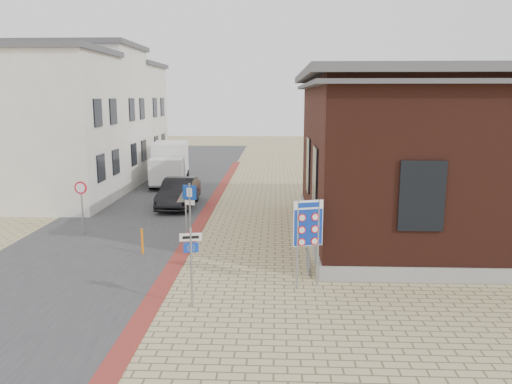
% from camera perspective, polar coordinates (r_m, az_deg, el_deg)
% --- Properties ---
extents(ground, '(120.00, 120.00, 0.00)m').
position_cam_1_polar(ground, '(15.43, -3.56, -11.26)').
color(ground, tan).
rests_on(ground, ground).
extents(road_strip, '(7.00, 60.00, 0.02)m').
position_cam_1_polar(road_strip, '(30.60, -10.97, -0.25)').
color(road_strip, '#38383A').
rests_on(road_strip, ground).
extents(curb_strip, '(0.60, 40.00, 0.02)m').
position_cam_1_polar(curb_strip, '(25.14, -5.78, -2.50)').
color(curb_strip, maroon).
rests_on(curb_strip, ground).
extents(brick_building, '(13.00, 13.00, 6.80)m').
position_cam_1_polar(brick_building, '(22.61, 21.69, 4.21)').
color(brick_building, gray).
rests_on(brick_building, ground).
extents(townhouse_near, '(7.40, 6.40, 8.30)m').
position_cam_1_polar(townhouse_near, '(29.09, -23.32, 6.76)').
color(townhouse_near, silver).
rests_on(townhouse_near, ground).
extents(townhouse_mid, '(7.40, 6.40, 9.10)m').
position_cam_1_polar(townhouse_mid, '(34.58, -19.09, 8.23)').
color(townhouse_mid, silver).
rests_on(townhouse_mid, ground).
extents(townhouse_far, '(7.40, 6.40, 8.30)m').
position_cam_1_polar(townhouse_far, '(40.24, -15.95, 8.13)').
color(townhouse_far, silver).
rests_on(townhouse_far, ground).
extents(bike_rack, '(0.08, 1.80, 0.60)m').
position_cam_1_polar(bike_rack, '(17.36, 6.00, -7.82)').
color(bike_rack, slate).
rests_on(bike_rack, ground).
extents(sedan, '(1.68, 4.62, 1.51)m').
position_cam_1_polar(sedan, '(26.90, -8.82, -0.08)').
color(sedan, black).
rests_on(sedan, ground).
extents(box_truck, '(2.69, 5.49, 2.77)m').
position_cam_1_polar(box_truck, '(33.65, -9.84, 3.24)').
color(box_truck, slate).
rests_on(box_truck, ground).
extents(border_sign, '(0.91, 0.31, 2.75)m').
position_cam_1_polar(border_sign, '(15.19, 5.97, -3.80)').
color(border_sign, gray).
rests_on(border_sign, ground).
extents(essen_sign, '(0.61, 0.16, 2.27)m').
position_cam_1_polar(essen_sign, '(13.95, -7.42, -7.25)').
color(essen_sign, gray).
rests_on(essen_sign, ground).
extents(parking_sign, '(0.55, 0.18, 2.53)m').
position_cam_1_polar(parking_sign, '(19.44, -7.56, -1.34)').
color(parking_sign, gray).
rests_on(parking_sign, ground).
extents(yield_sign, '(0.80, 0.33, 2.33)m').
position_cam_1_polar(yield_sign, '(19.65, -8.04, -1.09)').
color(yield_sign, gray).
rests_on(yield_sign, ground).
extents(speed_sign, '(0.54, 0.07, 2.31)m').
position_cam_1_polar(speed_sign, '(22.29, -19.31, -0.79)').
color(speed_sign, gray).
rests_on(speed_sign, ground).
extents(bollard, '(0.12, 0.12, 0.99)m').
position_cam_1_polar(bollard, '(19.12, -12.88, -5.54)').
color(bollard, orange).
rests_on(bollard, ground).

